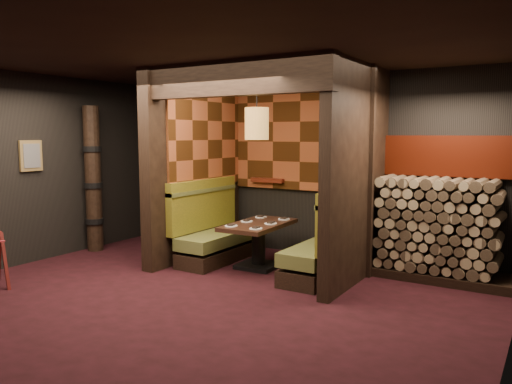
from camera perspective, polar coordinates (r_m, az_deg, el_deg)
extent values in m
cube|color=black|center=(6.05, -6.60, -12.20)|extent=(6.50, 5.50, 0.02)
cube|color=black|center=(5.81, -6.99, 15.70)|extent=(6.50, 5.50, 0.02)
cube|color=black|center=(8.10, 5.42, 2.94)|extent=(6.50, 0.02, 2.85)
cube|color=black|center=(8.18, -25.02, 2.39)|extent=(0.02, 5.50, 2.85)
cube|color=black|center=(7.88, -7.05, 2.82)|extent=(0.20, 2.20, 2.85)
cube|color=black|center=(6.61, 11.49, 2.03)|extent=(0.15, 2.10, 2.85)
cube|color=black|center=(6.35, -3.11, 12.86)|extent=(2.85, 0.18, 0.44)
cube|color=#9B4925|center=(8.05, 5.14, 5.74)|extent=(2.40, 0.06, 1.55)
cube|color=#9B4925|center=(7.93, -5.62, 5.94)|extent=(0.04, 1.85, 1.45)
cube|color=#5C1D10|center=(8.30, 1.35, 1.36)|extent=(0.60, 0.12, 0.07)
cube|color=black|center=(7.78, -4.05, -6.99)|extent=(0.55, 1.60, 0.22)
cube|color=#5F6730|center=(7.73, -4.06, -5.19)|extent=(0.55, 1.60, 0.18)
cube|color=olive|center=(7.86, -6.07, -2.13)|extent=(0.12, 1.60, 0.78)
cube|color=#5F6730|center=(7.81, -6.10, 0.41)|extent=(0.15, 1.60, 0.06)
cube|color=black|center=(6.97, 7.39, -8.65)|extent=(0.55, 1.60, 0.22)
cube|color=#5F6730|center=(6.91, 7.42, -6.65)|extent=(0.55, 1.60, 0.18)
cube|color=olive|center=(6.70, 10.09, -3.70)|extent=(0.12, 1.60, 0.78)
cube|color=#5F6730|center=(6.65, 10.15, -0.73)|extent=(0.15, 1.60, 0.06)
cube|color=black|center=(7.37, 0.29, -8.40)|extent=(0.57, 0.57, 0.06)
cylinder|color=black|center=(7.30, 0.29, -6.34)|extent=(0.20, 0.20, 0.60)
cube|color=#331D14|center=(7.24, 0.29, -3.78)|extent=(0.73, 1.28, 0.06)
cylinder|color=white|center=(6.96, -2.85, -3.89)|extent=(0.18, 0.18, 0.01)
cube|color=black|center=(6.96, -2.85, -3.76)|extent=(0.07, 0.11, 0.02)
cylinder|color=white|center=(6.77, -0.01, -4.19)|extent=(0.18, 0.18, 0.01)
cube|color=black|center=(6.76, -0.01, -4.06)|extent=(0.07, 0.11, 0.02)
cylinder|color=white|center=(7.33, -1.06, -3.36)|extent=(0.18, 0.18, 0.01)
cube|color=black|center=(7.32, -1.06, -3.24)|extent=(0.07, 0.11, 0.02)
cylinder|color=white|center=(7.14, 1.68, -3.63)|extent=(0.18, 0.18, 0.01)
cube|color=black|center=(7.14, 1.68, -3.50)|extent=(0.07, 0.11, 0.02)
cylinder|color=white|center=(7.70, 0.56, -2.88)|extent=(0.18, 0.18, 0.01)
cube|color=black|center=(7.69, 0.56, -2.76)|extent=(0.07, 0.11, 0.02)
cylinder|color=white|center=(7.52, 3.20, -3.12)|extent=(0.18, 0.18, 0.01)
cube|color=black|center=(7.51, 3.20, -3.00)|extent=(0.07, 0.11, 0.02)
cylinder|color=#A17031|center=(7.08, 0.09, 7.81)|extent=(0.34, 0.34, 0.45)
sphere|color=#FFC672|center=(7.08, 0.09, 7.81)|extent=(0.18, 0.18, 0.18)
cylinder|color=black|center=(7.11, 0.09, 11.80)|extent=(0.02, 0.02, 0.54)
cube|color=olive|center=(8.20, -24.35, 3.80)|extent=(0.04, 0.36, 0.46)
cube|color=#3F3F3F|center=(8.18, -24.25, 3.80)|extent=(0.01, 0.27, 0.36)
cube|color=#3F0A08|center=(7.13, -26.74, -7.19)|extent=(0.32, 0.15, 0.74)
cylinder|color=black|center=(8.69, -18.13, 1.41)|extent=(0.26, 0.26, 2.40)
cylinder|color=black|center=(8.78, -17.96, -3.15)|extent=(0.31, 0.31, 0.09)
cylinder|color=black|center=(8.70, -18.10, 0.75)|extent=(0.31, 0.31, 0.09)
cylinder|color=black|center=(8.66, -18.24, 4.70)|extent=(0.31, 0.31, 0.09)
cube|color=black|center=(7.21, 20.52, -8.92)|extent=(1.73, 0.70, 0.12)
cube|color=brown|center=(7.06, 20.74, -3.58)|extent=(1.73, 0.70, 1.24)
cube|color=maroon|center=(7.29, 21.52, 3.82)|extent=(1.83, 0.10, 0.56)
cube|color=black|center=(6.83, 12.95, 2.13)|extent=(0.08, 0.08, 2.85)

